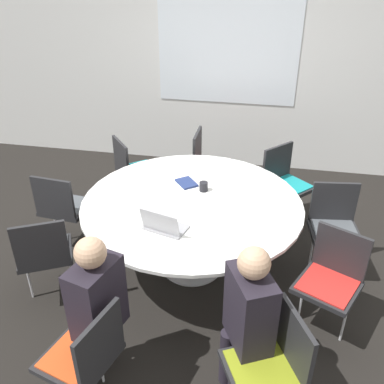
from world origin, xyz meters
name	(u,v)px	position (x,y,z in m)	size (l,w,h in m)	color
ground_plane	(192,267)	(0.00, 0.00, 0.00)	(16.00, 16.00, 0.00)	black
wall_back	(227,68)	(0.00, 2.41, 1.35)	(8.00, 0.07, 2.70)	silver
conference_table	(192,210)	(0.00, 0.00, 0.66)	(1.98, 1.98, 0.75)	#B7B7BC
chair_0	(86,353)	(-0.37, -1.56, 0.53)	(0.52, 0.54, 0.88)	#262628
chair_1	(272,362)	(0.77, -1.41, 0.53)	(0.57, 0.58, 0.88)	#262628
chair_2	(332,275)	(1.20, -0.52, 0.53)	(0.58, 0.57, 0.88)	#262628
chair_3	(334,223)	(1.29, 0.23, 0.53)	(0.49, 0.47, 0.88)	#262628
chair_4	(285,179)	(0.83, 1.01, 0.53)	(0.61, 0.61, 0.88)	#262628
chair_5	(208,160)	(-0.06, 1.31, 0.53)	(0.42, 0.44, 0.88)	#262628
chair_6	(133,167)	(-0.88, 0.96, 0.53)	(0.60, 0.61, 0.88)	#262628
chair_7	(63,204)	(-1.31, 0.06, 0.53)	(0.48, 0.46, 0.88)	#262628
chair_8	(44,251)	(-1.13, -0.66, 0.53)	(0.58, 0.57, 0.88)	#262628
person_0	(96,302)	(-0.38, -1.31, 0.72)	(0.33, 0.41, 1.23)	#231E28
person_1	(247,314)	(0.59, -1.23, 0.72)	(0.36, 0.42, 1.23)	#231E28
laptop	(163,225)	(-0.14, -0.49, 0.80)	(0.38, 0.31, 0.21)	#99999E
spiral_notebook	(187,183)	(-0.11, 0.32, 0.76)	(0.25, 0.26, 0.02)	navy
coffee_cup	(204,187)	(0.07, 0.22, 0.79)	(0.08, 0.08, 0.09)	black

